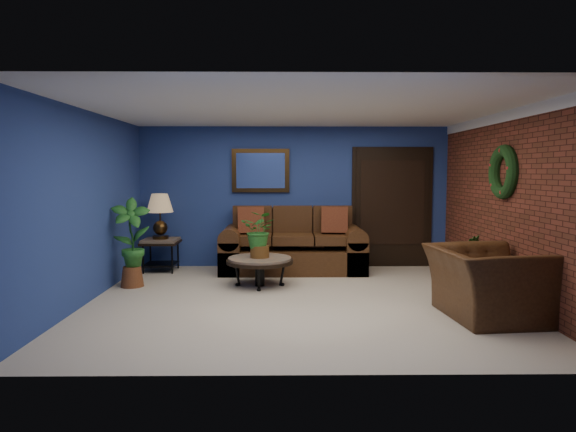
{
  "coord_description": "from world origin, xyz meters",
  "views": [
    {
      "loc": [
        -0.22,
        -6.67,
        1.71
      ],
      "look_at": [
        -0.14,
        0.55,
        1.08
      ],
      "focal_mm": 32.0,
      "sensor_mm": 36.0,
      "label": 1
    }
  ],
  "objects_px": {
    "end_table": "(161,246)",
    "side_chair": "(314,239)",
    "sofa": "(293,250)",
    "table_lamp": "(160,211)",
    "coffee_table": "(260,261)",
    "armchair": "(485,283)"
  },
  "relations": [
    {
      "from": "coffee_table",
      "to": "side_chair",
      "type": "distance_m",
      "value": 1.53
    },
    {
      "from": "end_table",
      "to": "side_chair",
      "type": "relative_size",
      "value": 0.64
    },
    {
      "from": "side_chair",
      "to": "armchair",
      "type": "bearing_deg",
      "value": -49.02
    },
    {
      "from": "table_lamp",
      "to": "armchair",
      "type": "bearing_deg",
      "value": -32.84
    },
    {
      "from": "coffee_table",
      "to": "table_lamp",
      "type": "distance_m",
      "value": 2.2
    },
    {
      "from": "table_lamp",
      "to": "side_chair",
      "type": "bearing_deg",
      "value": 1.52
    },
    {
      "from": "coffee_table",
      "to": "side_chair",
      "type": "relative_size",
      "value": 1.05
    },
    {
      "from": "table_lamp",
      "to": "armchair",
      "type": "xyz_separation_m",
      "value": [
        4.45,
        -2.87,
        -0.63
      ]
    },
    {
      "from": "coffee_table",
      "to": "armchair",
      "type": "bearing_deg",
      "value": -32.29
    },
    {
      "from": "coffee_table",
      "to": "armchair",
      "type": "xyz_separation_m",
      "value": [
        2.7,
        -1.71,
        0.04
      ]
    },
    {
      "from": "armchair",
      "to": "table_lamp",
      "type": "bearing_deg",
      "value": 51.68
    },
    {
      "from": "sofa",
      "to": "armchair",
      "type": "distance_m",
      "value": 3.64
    },
    {
      "from": "end_table",
      "to": "armchair",
      "type": "height_order",
      "value": "armchair"
    },
    {
      "from": "sofa",
      "to": "table_lamp",
      "type": "relative_size",
      "value": 3.29
    },
    {
      "from": "sofa",
      "to": "table_lamp",
      "type": "height_order",
      "value": "table_lamp"
    },
    {
      "from": "sofa",
      "to": "end_table",
      "type": "xyz_separation_m",
      "value": [
        -2.26,
        -0.04,
        0.07
      ]
    },
    {
      "from": "table_lamp",
      "to": "coffee_table",
      "type": "bearing_deg",
      "value": -33.68
    },
    {
      "from": "end_table",
      "to": "table_lamp",
      "type": "bearing_deg",
      "value": 180.0
    },
    {
      "from": "sofa",
      "to": "armchair",
      "type": "xyz_separation_m",
      "value": [
        2.19,
        -2.91,
        0.05
      ]
    },
    {
      "from": "sofa",
      "to": "table_lamp",
      "type": "distance_m",
      "value": 2.36
    },
    {
      "from": "sofa",
      "to": "coffee_table",
      "type": "bearing_deg",
      "value": -113.11
    },
    {
      "from": "side_chair",
      "to": "coffee_table",
      "type": "bearing_deg",
      "value": -116.39
    }
  ]
}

